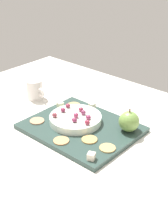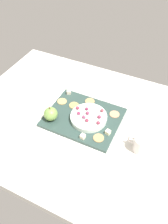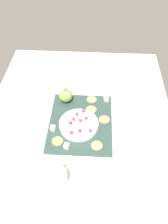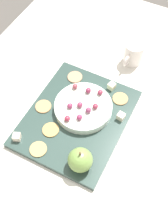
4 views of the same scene
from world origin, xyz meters
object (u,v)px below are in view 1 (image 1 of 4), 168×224
at_px(grape_3, 63,110).
at_px(cup, 35,89).
at_px(cracker_4, 61,141).
at_px(platter, 81,128).
at_px(cracker_2, 37,121).
at_px(cheese_cube_1, 60,105).
at_px(cheese_cube_2, 91,156).
at_px(apple_whole, 129,121).
at_px(grape_5, 88,117).
at_px(cheese_cube_0, 92,106).
at_px(grape_8, 55,115).
at_px(grape_6, 74,120).
at_px(grape_7, 81,109).
at_px(serving_dish, 75,119).
at_px(grape_4, 87,122).
at_px(cracker_1, 89,140).
at_px(grape_0, 77,115).
at_px(grape_1, 68,106).
at_px(cracker_3, 107,148).
at_px(grape_2, 83,112).
at_px(cracker_0, 74,105).

height_order(grape_3, cup, cup).
height_order(cracker_4, cup, cup).
xyz_separation_m(platter, cracker_2, (0.13, 0.08, 0.01)).
xyz_separation_m(cheese_cube_1, cheese_cube_2, (-0.29, 0.16, 0.00)).
height_order(apple_whole, grape_5, apple_whole).
relative_size(cheese_cube_0, grape_8, 1.14).
bearing_deg(grape_6, cup, -16.32).
bearing_deg(grape_7, cheese_cube_0, -78.29).
relative_size(serving_dish, grape_7, 9.69).
bearing_deg(apple_whole, grape_8, 31.18).
height_order(grape_8, cup, cup).
relative_size(grape_4, grape_7, 1.00).
relative_size(grape_5, grape_6, 1.00).
relative_size(cracker_1, grape_3, 2.71).
bearing_deg(cheese_cube_0, cup, 13.65).
bearing_deg(grape_0, cracker_2, 33.88).
distance_m(cracker_2, grape_5, 0.18).
xyz_separation_m(grape_1, cup, (0.21, -0.03, -0.01)).
bearing_deg(grape_0, apple_whole, -151.76).
relative_size(grape_3, grape_6, 1.00).
bearing_deg(grape_1, grape_3, 106.57).
height_order(grape_3, grape_7, grape_3).
height_order(cracker_3, cup, cup).
bearing_deg(cheese_cube_1, grape_6, 152.20).
bearing_deg(grape_7, cracker_1, 142.42).
bearing_deg(grape_2, cracker_4, 103.09).
relative_size(apple_whole, grape_5, 3.70).
xyz_separation_m(platter, cheese_cube_0, (0.05, -0.12, 0.02)).
height_order(serving_dish, apple_whole, apple_whole).
xyz_separation_m(grape_0, cup, (0.28, -0.06, -0.01)).
xyz_separation_m(cracker_0, grape_6, (-0.11, 0.12, 0.03)).
distance_m(cracker_4, grape_6, 0.09).
bearing_deg(serving_dish, platter, 169.18).
height_order(apple_whole, cheese_cube_1, apple_whole).
xyz_separation_m(apple_whole, grape_7, (0.17, 0.04, -0.00)).
relative_size(apple_whole, cracker_0, 1.37).
bearing_deg(cheese_cube_2, platter, -39.22).
bearing_deg(cheese_cube_2, apple_whole, -86.97).
bearing_deg(grape_4, cheese_cube_2, 135.32).
relative_size(platter, cheese_cube_1, 17.21).
bearing_deg(grape_6, cracker_3, 172.61).
height_order(cracker_3, grape_7, grape_7).
height_order(grape_1, cup, cup).
height_order(cracker_3, grape_3, grape_3).
bearing_deg(cheese_cube_0, cracker_0, 23.91).
bearing_deg(cheese_cube_2, grape_7, -41.15).
relative_size(cheese_cube_0, grape_3, 1.14).
relative_size(cracker_2, grape_2, 2.71).
bearing_deg(cheese_cube_1, cracker_3, 162.18).
xyz_separation_m(grape_1, grape_5, (-0.11, 0.01, 0.00)).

